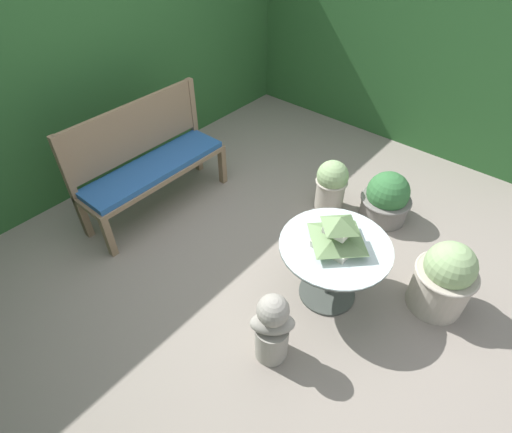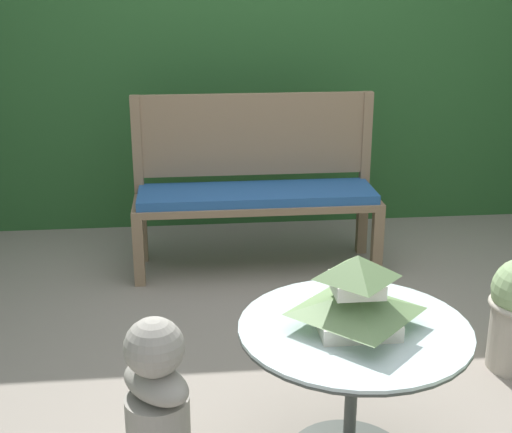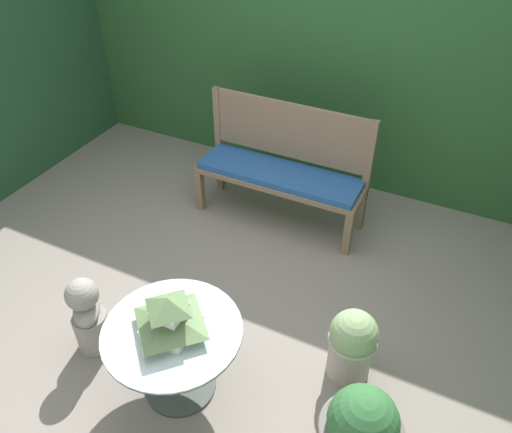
{
  "view_description": "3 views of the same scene",
  "coord_description": "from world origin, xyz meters",
  "px_view_note": "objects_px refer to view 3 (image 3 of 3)",
  "views": [
    {
      "loc": [
        -1.78,
        -1.5,
        2.53
      ],
      "look_at": [
        0.08,
        0.08,
        0.34
      ],
      "focal_mm": 28.0,
      "sensor_mm": 36.0,
      "label": 1
    },
    {
      "loc": [
        -0.5,
        -2.78,
        1.67
      ],
      "look_at": [
        -0.19,
        0.26,
        0.62
      ],
      "focal_mm": 50.0,
      "sensor_mm": 36.0,
      "label": 2
    },
    {
      "loc": [
        1.25,
        -2.07,
        2.75
      ],
      "look_at": [
        0.03,
        0.42,
        0.55
      ],
      "focal_mm": 35.0,
      "sensor_mm": 36.0,
      "label": 3
    }
  ],
  "objects_px": {
    "patio_table": "(174,343)",
    "garden_bust": "(89,316)",
    "garden_bench": "(279,178)",
    "potted_plant_bench_left": "(352,344)",
    "potted_plant_patio_mid": "(361,429)",
    "pagoda_birdhouse": "(170,317)"
  },
  "relations": [
    {
      "from": "pagoda_birdhouse",
      "to": "garden_bench",
      "type": "bearing_deg",
      "value": 94.67
    },
    {
      "from": "patio_table",
      "to": "potted_plant_bench_left",
      "type": "height_order",
      "value": "patio_table"
    },
    {
      "from": "pagoda_birdhouse",
      "to": "garden_bust",
      "type": "distance_m",
      "value": 0.77
    },
    {
      "from": "garden_bench",
      "to": "potted_plant_bench_left",
      "type": "bearing_deg",
      "value": -50.18
    },
    {
      "from": "garden_bust",
      "to": "potted_plant_patio_mid",
      "type": "relative_size",
      "value": 1.22
    },
    {
      "from": "patio_table",
      "to": "garden_bust",
      "type": "relative_size",
      "value": 1.34
    },
    {
      "from": "garden_bench",
      "to": "patio_table",
      "type": "distance_m",
      "value": 1.81
    },
    {
      "from": "pagoda_birdhouse",
      "to": "potted_plant_patio_mid",
      "type": "bearing_deg",
      "value": 4.8
    },
    {
      "from": "garden_bust",
      "to": "potted_plant_bench_left",
      "type": "xyz_separation_m",
      "value": [
        1.57,
        0.54,
        -0.02
      ]
    },
    {
      "from": "garden_bench",
      "to": "potted_plant_bench_left",
      "type": "relative_size",
      "value": 2.75
    },
    {
      "from": "garden_bust",
      "to": "potted_plant_patio_mid",
      "type": "distance_m",
      "value": 1.78
    },
    {
      "from": "garden_bench",
      "to": "pagoda_birdhouse",
      "type": "xyz_separation_m",
      "value": [
        0.15,
        -1.81,
        0.24
      ]
    },
    {
      "from": "pagoda_birdhouse",
      "to": "potted_plant_patio_mid",
      "type": "xyz_separation_m",
      "value": [
        1.1,
        0.09,
        -0.43
      ]
    },
    {
      "from": "garden_bust",
      "to": "garden_bench",
      "type": "bearing_deg",
      "value": 123.88
    },
    {
      "from": "pagoda_birdhouse",
      "to": "potted_plant_bench_left",
      "type": "relative_size",
      "value": 0.69
    },
    {
      "from": "pagoda_birdhouse",
      "to": "garden_bust",
      "type": "height_order",
      "value": "pagoda_birdhouse"
    },
    {
      "from": "garden_bench",
      "to": "patio_table",
      "type": "bearing_deg",
      "value": -85.33
    },
    {
      "from": "potted_plant_patio_mid",
      "to": "potted_plant_bench_left",
      "type": "bearing_deg",
      "value": 113.71
    },
    {
      "from": "patio_table",
      "to": "pagoda_birdhouse",
      "type": "height_order",
      "value": "pagoda_birdhouse"
    },
    {
      "from": "garden_bust",
      "to": "potted_plant_bench_left",
      "type": "distance_m",
      "value": 1.66
    },
    {
      "from": "garden_bust",
      "to": "potted_plant_patio_mid",
      "type": "bearing_deg",
      "value": 52.68
    },
    {
      "from": "garden_bench",
      "to": "patio_table",
      "type": "relative_size",
      "value": 1.79
    }
  ]
}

